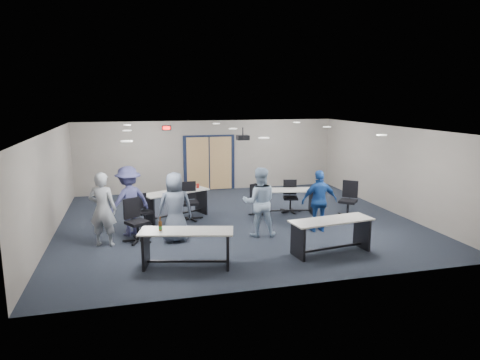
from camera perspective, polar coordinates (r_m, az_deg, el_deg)
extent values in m
plane|color=#1C212C|center=(12.58, -0.38, -5.52)|extent=(10.00, 10.00, 0.00)
cube|color=gray|center=(16.61, -4.16, 3.26)|extent=(10.00, 0.04, 2.70)
cube|color=gray|center=(8.08, 7.39, -5.07)|extent=(10.00, 0.04, 2.70)
cube|color=gray|center=(12.09, -24.05, -0.57)|extent=(0.04, 9.00, 2.70)
cube|color=gray|center=(14.30, 19.45, 1.41)|extent=(0.04, 9.00, 2.70)
cube|color=silver|center=(12.09, -0.40, 6.85)|extent=(10.00, 9.00, 0.04)
cube|color=black|center=(16.62, -4.12, 2.23)|extent=(2.00, 0.06, 2.20)
cube|color=#AF7C50|center=(16.53, -5.65, 2.15)|extent=(0.85, 0.04, 2.05)
cube|color=#AF7C50|center=(16.69, -2.59, 2.28)|extent=(0.85, 0.04, 2.05)
cube|color=black|center=(16.24, -9.78, 6.86)|extent=(0.32, 0.05, 0.18)
cube|color=#FF0C0C|center=(16.21, -9.77, 6.85)|extent=(0.26, 0.02, 0.12)
cylinder|color=black|center=(12.66, 0.38, 6.49)|extent=(0.04, 0.04, 0.24)
cube|color=black|center=(12.67, 0.38, 5.67)|extent=(0.35, 0.30, 0.14)
cylinder|color=black|center=(12.53, 0.55, 5.61)|extent=(0.08, 0.03, 0.08)
cube|color=#ABA9A2|center=(9.17, -7.15, -6.79)|extent=(2.08, 1.12, 0.03)
cube|color=black|center=(9.45, -12.46, -9.01)|extent=(0.20, 0.60, 0.77)
cube|color=black|center=(9.24, -1.61, -9.19)|extent=(0.20, 0.60, 0.77)
cube|color=black|center=(9.40, -7.05, -10.71)|extent=(1.72, 0.48, 0.04)
cube|color=#ABA9A2|center=(10.12, 12.12, -5.28)|extent=(2.03, 0.90, 0.03)
cube|color=black|center=(9.80, 7.73, -8.12)|extent=(0.13, 0.60, 0.76)
cube|color=black|center=(10.73, 15.95, -6.75)|extent=(0.13, 0.60, 0.76)
cube|color=black|center=(10.33, 11.97, -8.86)|extent=(1.74, 0.28, 0.04)
cube|color=#ABA9A2|center=(12.88, -8.57, -1.58)|extent=(2.11, 1.44, 0.03)
cube|color=black|center=(12.56, -12.04, -3.93)|extent=(0.30, 0.58, 0.78)
cube|color=black|center=(13.43, -5.22, -2.77)|extent=(0.30, 0.58, 0.78)
cube|color=black|center=(13.04, -8.48, -4.52)|extent=(1.65, 0.79, 0.04)
cylinder|color=#A91D16|center=(13.26, -5.66, -0.78)|extent=(0.09, 0.09, 0.13)
cube|color=#ABA9A2|center=(13.24, 6.01, -1.34)|extent=(1.99, 0.96, 0.03)
cube|color=black|center=(13.21, 2.35, -3.05)|extent=(0.15, 0.58, 0.74)
cube|color=black|center=(13.51, 9.52, -2.88)|extent=(0.15, 0.58, 0.74)
cube|color=black|center=(13.40, 5.95, -4.07)|extent=(1.68, 0.34, 0.04)
imported|color=#979DA5|center=(10.84, -17.84, -3.74)|extent=(0.77, 0.62, 1.83)
imported|color=slate|center=(10.78, -8.65, -3.59)|extent=(0.89, 0.60, 1.77)
imported|color=#AEC9E6|center=(11.08, 2.61, -2.95)|extent=(1.00, 0.85, 1.81)
imported|color=#1C489A|center=(11.67, 10.54, -2.77)|extent=(1.01, 0.49, 1.67)
imported|color=#44467C|center=(11.52, -14.61, -2.71)|extent=(1.36, 1.19, 1.83)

